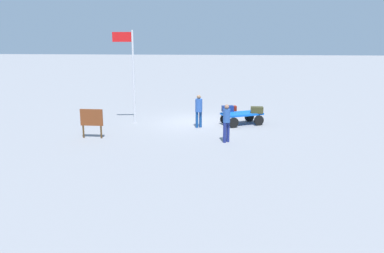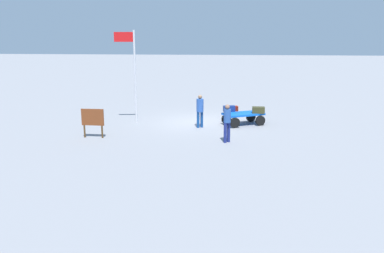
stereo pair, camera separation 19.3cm
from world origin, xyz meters
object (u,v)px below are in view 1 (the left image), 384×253
Objects in this scene: suitcase_tan at (232,108)px; worker_lead at (227,121)px; suitcase_navy at (228,109)px; worker_trailing at (199,109)px; luggage_cart at (241,116)px; suitcase_grey at (257,110)px; signboard at (92,119)px; flagpole at (131,68)px.

worker_lead reaches higher than suitcase_tan.
suitcase_navy is 1.86m from worker_trailing.
worker_trailing reaches higher than suitcase_navy.
luggage_cart is 3.49× the size of suitcase_navy.
suitcase_grey is (-0.79, -0.04, 0.33)m from luggage_cart.
suitcase_tan is 0.38× the size of signboard.
worker_lead is 1.01× the size of worker_trailing.
suitcase_grey is at bearing -164.24° from worker_trailing.
suitcase_navy is 0.39× the size of worker_lead.
suitcase_tan is 0.11× the size of flagpole.
flagpole reaches higher than suitcase_tan.
suitcase_navy is 7.12m from signboard.
suitcase_grey is 0.13× the size of flagpole.
suitcase_navy reaches higher than luggage_cart.
suitcase_tan is 0.31× the size of worker_trailing.
luggage_cart is 4.45× the size of suitcase_tan.
suitcase_grey is at bearing -176.81° from luggage_cart.
suitcase_navy is 1.53m from suitcase_grey.
signboard is (7.70, 3.21, 0.09)m from suitcase_grey.
worker_trailing is at bearing 15.76° from suitcase_grey.
worker_lead is (0.13, 3.85, 0.19)m from suitcase_navy.
signboard is (6.07, -0.33, -0.09)m from worker_lead.
suitcase_tan is 2.16m from worker_trailing.
suitcase_grey is 3.91m from worker_lead.
worker_trailing is 0.35× the size of flagpole.
luggage_cart is 2.38m from worker_trailing.
signboard is at bearing 29.96° from suitcase_tan.
luggage_cart is at bearing -155.35° from signboard.
signboard is at bearing 22.67° from suitcase_grey.
suitcase_grey is at bearing 179.40° from flagpole.
flagpole is 3.59× the size of signboard.
suitcase_navy is at bearing -11.18° from suitcase_grey.
suitcase_tan is at bearing -95.04° from worker_lead.
worker_lead is at bearing 88.09° from suitcase_navy.
suitcase_navy is at bearing -91.91° from worker_lead.
suitcase_tan is at bearing -47.52° from luggage_cart.
flagpole is (3.55, -0.91, 1.90)m from worker_trailing.
signboard reaches higher than suitcase_grey.
luggage_cart is at bearing -159.99° from worker_trailing.
luggage_cart is 6.23m from flagpole.
flagpole is (5.74, -0.11, 2.42)m from luggage_cart.
worker_trailing reaches higher than luggage_cart.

